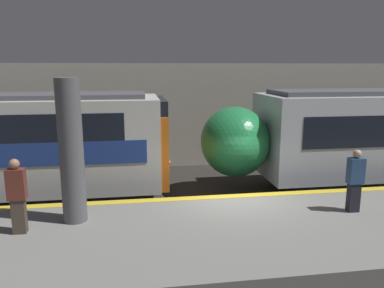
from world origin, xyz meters
name	(u,v)px	position (x,y,z in m)	size (l,w,h in m)	color
ground_plane	(232,227)	(0.00, 0.00, 0.00)	(120.00, 120.00, 0.00)	#282623
platform	(256,245)	(0.00, -2.17, 0.50)	(40.00, 4.35, 1.01)	slate
station_rear_barrier	(194,115)	(0.00, 7.19, 2.38)	(50.00, 0.15, 4.77)	#B2AD9E
support_pillar_near	(71,152)	(-4.19, -1.24, 2.68)	(0.55, 0.55, 3.36)	#56565B
person_waiting	(17,194)	(-5.29, -1.77, 1.88)	(0.38, 0.24, 1.68)	#473D33
person_walking	(355,179)	(2.67, -1.70, 1.84)	(0.38, 0.24, 1.60)	black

